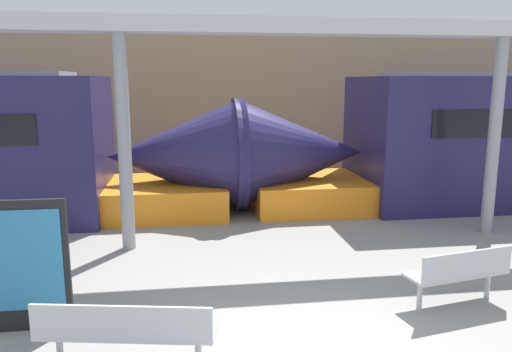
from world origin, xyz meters
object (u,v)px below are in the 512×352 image
object	(u,v)px
poster_board	(29,265)
support_column_far	(494,138)
bench_near	(125,329)
support_column_near	(124,145)
bench_far	(460,271)

from	to	relation	value
poster_board	support_column_far	bearing A→B (deg)	20.41
support_column_far	bench_near	bearing A→B (deg)	-148.52
bench_near	support_column_near	distance (m)	4.32
bench_near	support_column_far	bearing A→B (deg)	42.18
bench_near	poster_board	size ratio (longest dim) A/B	1.16
bench_far	support_column_far	distance (m)	4.12
bench_far	support_column_far	xyz separation A→B (m)	(2.37, 3.07, 1.41)
bench_near	bench_far	size ratio (longest dim) A/B	1.27
support_column_near	support_column_far	world-z (taller)	same
bench_far	support_column_near	xyz separation A→B (m)	(-4.68, 3.07, 1.41)
bench_near	poster_board	bearing A→B (deg)	148.28
bench_far	support_column_far	bearing A→B (deg)	40.90
support_column_near	bench_near	bearing A→B (deg)	-84.39
bench_near	poster_board	distance (m)	1.71
support_column_near	poster_board	bearing A→B (deg)	-106.00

